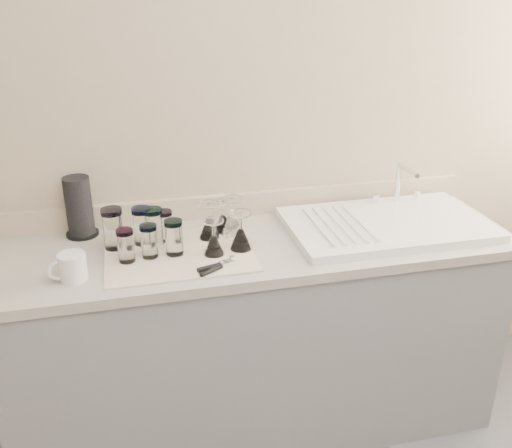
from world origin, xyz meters
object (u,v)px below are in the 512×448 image
object	(u,v)px
tumbler_magenta	(126,245)
tumbler_lavender	(174,237)
goblet_extra	(223,221)
can_opener	(217,267)
sink_unit	(387,224)
tumbler_teal	(113,228)
goblet_front_right	(241,236)
goblet_back_left	(209,226)
tumbler_purple	(165,226)
goblet_back_right	(232,222)
white_mug	(72,267)
paper_towel_roll	(79,207)
tumbler_cyan	(142,226)
goblet_front_left	(214,243)
tumbler_blue	(149,241)
tumbler_extra	(154,226)

from	to	relation	value
tumbler_magenta	tumbler_lavender	bearing A→B (deg)	5.92
goblet_extra	can_opener	world-z (taller)	goblet_extra
sink_unit	tumbler_teal	world-z (taller)	sink_unit
goblet_front_right	tumbler_lavender	bearing A→B (deg)	176.92
goblet_back_left	tumbler_purple	bearing A→B (deg)	175.06
tumbler_purple	goblet_back_right	xyz separation A→B (m)	(0.27, 0.00, -0.01)
tumbler_lavender	goblet_extra	distance (m)	0.27
can_opener	white_mug	distance (m)	0.50
goblet_front_right	tumbler_purple	bearing A→B (deg)	152.59
paper_towel_roll	tumbler_cyan	bearing A→B (deg)	-33.08
tumbler_purple	white_mug	bearing A→B (deg)	-146.15
tumbler_teal	goblet_front_right	distance (m)	0.49
goblet_front_left	sink_unit	bearing A→B (deg)	6.48
tumbler_cyan	can_opener	world-z (taller)	tumbler_cyan
tumbler_teal	tumbler_lavender	world-z (taller)	tumbler_teal
tumbler_blue	goblet_front_left	bearing A→B (deg)	-8.36
tumbler_blue	goblet_back_left	bearing A→B (deg)	25.29
tumbler_lavender	white_mug	size ratio (longest dim) A/B	0.95
white_mug	paper_towel_roll	distance (m)	0.38
goblet_back_left	can_opener	distance (m)	0.27
sink_unit	tumbler_extra	world-z (taller)	sink_unit
tumbler_teal	goblet_back_left	size ratio (longest dim) A/B	1.09
tumbler_blue	white_mug	size ratio (longest dim) A/B	0.89
sink_unit	goblet_back_right	size ratio (longest dim) A/B	5.29
tumbler_teal	paper_towel_roll	xyz separation A→B (m)	(-0.13, 0.17, 0.03)
tumbler_lavender	tumbler_extra	distance (m)	0.13
tumbler_magenta	goblet_back_left	size ratio (longest dim) A/B	0.86
sink_unit	tumbler_extra	xyz separation A→B (m)	(-0.95, 0.06, 0.06)
tumbler_blue	can_opener	distance (m)	0.28
goblet_back_right	can_opener	bearing A→B (deg)	-111.60
tumbler_purple	tumbler_blue	distance (m)	0.15
tumbler_purple	goblet_front_right	bearing A→B (deg)	-27.41
goblet_back_right	white_mug	xyz separation A→B (m)	(-0.61, -0.23, -0.01)
tumbler_purple	goblet_extra	size ratio (longest dim) A/B	0.96
tumbler_extra	goblet_extra	distance (m)	0.29
can_opener	white_mug	xyz separation A→B (m)	(-0.50, 0.06, 0.03)
goblet_front_right	tumbler_blue	bearing A→B (deg)	177.91
white_mug	paper_towel_roll	world-z (taller)	paper_towel_roll
can_opener	tumbler_cyan	bearing A→B (deg)	131.08
sink_unit	tumbler_purple	size ratio (longest dim) A/B	6.58
goblet_back_left	goblet_front_right	xyz separation A→B (m)	(0.10, -0.13, 0.00)
can_opener	sink_unit	bearing A→B (deg)	15.21
tumbler_teal	tumbler_cyan	world-z (taller)	tumbler_teal
tumbler_lavender	can_opener	bearing A→B (deg)	-49.50
tumbler_extra	tumbler_purple	bearing A→B (deg)	23.35
tumbler_purple	tumbler_lavender	size ratio (longest dim) A/B	0.92
goblet_front_left	white_mug	size ratio (longest dim) A/B	0.97
goblet_back_left	white_mug	world-z (taller)	goblet_back_left
goblet_back_right	goblet_extra	distance (m)	0.05
tumbler_lavender	goblet_extra	world-z (taller)	tumbler_lavender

